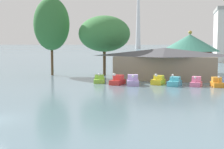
# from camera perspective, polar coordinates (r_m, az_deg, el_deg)

# --- Properties ---
(pedal_boat_lime) EXTENTS (2.16, 3.18, 1.47)m
(pedal_boat_lime) POSITION_cam_1_polar(r_m,az_deg,el_deg) (50.45, -2.09, -0.83)
(pedal_boat_lime) COLOR #8CCC3F
(pedal_boat_lime) RESTS_ON ground
(pedal_boat_red) EXTENTS (1.98, 2.89, 1.67)m
(pedal_boat_red) POSITION_cam_1_polar(r_m,az_deg,el_deg) (48.14, 0.94, -1.01)
(pedal_boat_red) COLOR red
(pedal_boat_red) RESTS_ON ground
(pedal_boat_lavender) EXTENTS (2.04, 2.74, 1.50)m
(pedal_boat_lavender) POSITION_cam_1_polar(r_m,az_deg,el_deg) (47.33, 3.43, -1.09)
(pedal_boat_lavender) COLOR #B299D8
(pedal_boat_lavender) RESTS_ON ground
(pedal_boat_yellow) EXTENTS (1.97, 2.58, 1.57)m
(pedal_boat_yellow) POSITION_cam_1_polar(r_m,az_deg,el_deg) (48.61, 7.62, -1.01)
(pedal_boat_yellow) COLOR yellow
(pedal_boat_yellow) RESTS_ON ground
(pedal_boat_cyan) EXTENTS (1.93, 2.97, 1.68)m
(pedal_boat_cyan) POSITION_cam_1_polar(r_m,az_deg,el_deg) (47.40, 10.28, -1.25)
(pedal_boat_cyan) COLOR #4CB7CC
(pedal_boat_cyan) RESTS_ON ground
(pedal_boat_pink) EXTENTS (1.69, 2.54, 1.38)m
(pedal_boat_pink) POSITION_cam_1_polar(r_m,az_deg,el_deg) (47.59, 13.69, -1.27)
(pedal_boat_pink) COLOR pink
(pedal_boat_pink) RESTS_ON ground
(pedal_boat_orange) EXTENTS (1.70, 2.56, 1.53)m
(pedal_boat_orange) POSITION_cam_1_polar(r_m,az_deg,el_deg) (47.73, 16.86, -1.33)
(pedal_boat_orange) COLOR orange
(pedal_boat_orange) RESTS_ON ground
(boathouse) EXTENTS (16.63, 7.56, 4.99)m
(boathouse) POSITION_cam_1_polar(r_m,az_deg,el_deg) (54.95, 8.73, 1.88)
(boathouse) COLOR gray
(boathouse) RESTS_ON ground
(green_roof_pavilion) EXTENTS (11.04, 11.04, 8.04)m
(green_roof_pavilion) POSITION_cam_1_polar(r_m,az_deg,el_deg) (66.54, 12.68, 3.82)
(green_roof_pavilion) COLOR brown
(green_roof_pavilion) RESTS_ON ground
(shoreline_tree_tall_left) EXTENTS (6.32, 6.32, 13.70)m
(shoreline_tree_tall_left) POSITION_cam_1_polar(r_m,az_deg,el_deg) (62.65, -9.91, 8.18)
(shoreline_tree_tall_left) COLOR brown
(shoreline_tree_tall_left) RESTS_ON ground
(shoreline_tree_mid) EXTENTS (9.03, 9.03, 10.50)m
(shoreline_tree_mid) POSITION_cam_1_polar(r_m,az_deg,el_deg) (60.96, -1.27, 6.72)
(shoreline_tree_mid) COLOR brown
(shoreline_tree_mid) RESTS_ON ground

